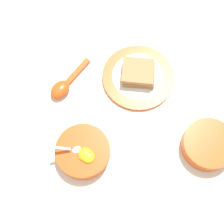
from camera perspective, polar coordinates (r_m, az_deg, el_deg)
ground_plane at (r=0.90m, az=3.41°, el=-2.77°), size 3.00×3.00×0.00m
egg_bowl at (r=0.86m, az=-5.31°, el=-7.25°), size 0.15×0.15×0.07m
toast_plate at (r=0.95m, az=4.78°, el=6.38°), size 0.22×0.22×0.01m
toast_sandwich at (r=0.94m, az=4.84°, el=7.13°), size 0.12×0.12×0.03m
soup_spoon at (r=0.94m, az=-8.88°, el=4.70°), size 0.16×0.11×0.03m
congee_bowl at (r=0.90m, az=17.16°, el=-5.68°), size 0.14×0.14×0.04m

